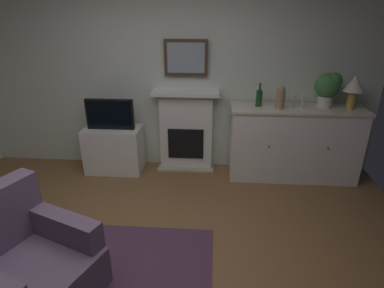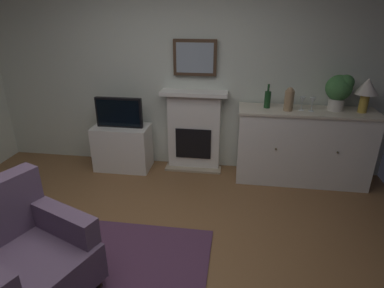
{
  "view_description": "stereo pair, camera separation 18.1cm",
  "coord_description": "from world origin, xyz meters",
  "px_view_note": "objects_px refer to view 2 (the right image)",
  "views": [
    {
      "loc": [
        0.56,
        -1.98,
        2.09
      ],
      "look_at": [
        0.37,
        0.56,
        1.0
      ],
      "focal_mm": 29.85,
      "sensor_mm": 36.0,
      "label": 1
    },
    {
      "loc": [
        0.74,
        -1.96,
        2.09
      ],
      "look_at": [
        0.37,
        0.56,
        1.0
      ],
      "focal_mm": 29.85,
      "sensor_mm": 36.0,
      "label": 2
    }
  ],
  "objects_px": {
    "fireplace_unit": "(194,131)",
    "wine_glass_left": "(303,100)",
    "vase_decorative": "(289,99)",
    "potted_plant_small": "(340,89)",
    "sideboard_cabinet": "(302,146)",
    "wine_glass_center": "(313,101)",
    "armchair": "(22,257)",
    "wine_bottle": "(268,99)",
    "table_lamp": "(367,89)",
    "tv_cabinet": "(123,147)",
    "tv_set": "(119,113)",
    "framed_picture": "(195,58)"
  },
  "relations": [
    {
      "from": "fireplace_unit",
      "to": "wine_glass_left",
      "type": "bearing_deg",
      "value": -8.29
    },
    {
      "from": "vase_decorative",
      "to": "potted_plant_small",
      "type": "height_order",
      "value": "potted_plant_small"
    },
    {
      "from": "sideboard_cabinet",
      "to": "vase_decorative",
      "type": "height_order",
      "value": "vase_decorative"
    },
    {
      "from": "wine_glass_center",
      "to": "armchair",
      "type": "relative_size",
      "value": 0.16
    },
    {
      "from": "sideboard_cabinet",
      "to": "armchair",
      "type": "height_order",
      "value": "sideboard_cabinet"
    },
    {
      "from": "armchair",
      "to": "wine_bottle",
      "type": "bearing_deg",
      "value": 49.75
    },
    {
      "from": "sideboard_cabinet",
      "to": "vase_decorative",
      "type": "bearing_deg",
      "value": -168.3
    },
    {
      "from": "armchair",
      "to": "sideboard_cabinet",
      "type": "bearing_deg",
      "value": 42.81
    },
    {
      "from": "potted_plant_small",
      "to": "table_lamp",
      "type": "bearing_deg",
      "value": -9.18
    },
    {
      "from": "sideboard_cabinet",
      "to": "wine_bottle",
      "type": "distance_m",
      "value": 0.76
    },
    {
      "from": "tv_cabinet",
      "to": "potted_plant_small",
      "type": "bearing_deg",
      "value": 0.64
    },
    {
      "from": "fireplace_unit",
      "to": "potted_plant_small",
      "type": "xyz_separation_m",
      "value": [
        1.74,
        -0.13,
        0.66
      ]
    },
    {
      "from": "vase_decorative",
      "to": "potted_plant_small",
      "type": "xyz_separation_m",
      "value": [
        0.57,
        0.1,
        0.12
      ]
    },
    {
      "from": "vase_decorative",
      "to": "tv_cabinet",
      "type": "relative_size",
      "value": 0.37
    },
    {
      "from": "wine_glass_left",
      "to": "potted_plant_small",
      "type": "height_order",
      "value": "potted_plant_small"
    },
    {
      "from": "sideboard_cabinet",
      "to": "potted_plant_small",
      "type": "relative_size",
      "value": 3.81
    },
    {
      "from": "fireplace_unit",
      "to": "potted_plant_small",
      "type": "distance_m",
      "value": 1.86
    },
    {
      "from": "wine_glass_center",
      "to": "tv_cabinet",
      "type": "height_order",
      "value": "wine_glass_center"
    },
    {
      "from": "wine_glass_left",
      "to": "sideboard_cabinet",
      "type": "bearing_deg",
      "value": 11.04
    },
    {
      "from": "wine_glass_left",
      "to": "tv_cabinet",
      "type": "relative_size",
      "value": 0.22
    },
    {
      "from": "vase_decorative",
      "to": "wine_bottle",
      "type": "bearing_deg",
      "value": 160.85
    },
    {
      "from": "table_lamp",
      "to": "wine_glass_center",
      "type": "relative_size",
      "value": 2.42
    },
    {
      "from": "tv_set",
      "to": "potted_plant_small",
      "type": "height_order",
      "value": "potted_plant_small"
    },
    {
      "from": "wine_bottle",
      "to": "tv_set",
      "type": "distance_m",
      "value": 1.91
    },
    {
      "from": "fireplace_unit",
      "to": "sideboard_cabinet",
      "type": "bearing_deg",
      "value": -7.19
    },
    {
      "from": "fireplace_unit",
      "to": "armchair",
      "type": "distance_m",
      "value": 2.57
    },
    {
      "from": "wine_bottle",
      "to": "sideboard_cabinet",
      "type": "bearing_deg",
      "value": -4.01
    },
    {
      "from": "framed_picture",
      "to": "vase_decorative",
      "type": "distance_m",
      "value": 1.26
    },
    {
      "from": "framed_picture",
      "to": "wine_glass_left",
      "type": "relative_size",
      "value": 3.33
    },
    {
      "from": "table_lamp",
      "to": "tv_cabinet",
      "type": "relative_size",
      "value": 0.53
    },
    {
      "from": "wine_glass_left",
      "to": "potted_plant_small",
      "type": "xyz_separation_m",
      "value": [
        0.41,
        0.06,
        0.13
      ]
    },
    {
      "from": "fireplace_unit",
      "to": "tv_set",
      "type": "relative_size",
      "value": 1.77
    },
    {
      "from": "table_lamp",
      "to": "wine_glass_center",
      "type": "distance_m",
      "value": 0.6
    },
    {
      "from": "potted_plant_small",
      "to": "sideboard_cabinet",
      "type": "bearing_deg",
      "value": -172.21
    },
    {
      "from": "wine_bottle",
      "to": "wine_glass_center",
      "type": "relative_size",
      "value": 1.76
    },
    {
      "from": "tv_cabinet",
      "to": "tv_set",
      "type": "xyz_separation_m",
      "value": [
        -0.0,
        -0.02,
        0.51
      ]
    },
    {
      "from": "sideboard_cabinet",
      "to": "potted_plant_small",
      "type": "distance_m",
      "value": 0.81
    },
    {
      "from": "sideboard_cabinet",
      "to": "table_lamp",
      "type": "height_order",
      "value": "table_lamp"
    },
    {
      "from": "table_lamp",
      "to": "tv_set",
      "type": "relative_size",
      "value": 0.65
    },
    {
      "from": "sideboard_cabinet",
      "to": "table_lamp",
      "type": "xyz_separation_m",
      "value": [
        0.61,
        0.0,
        0.76
      ]
    },
    {
      "from": "table_lamp",
      "to": "wine_bottle",
      "type": "distance_m",
      "value": 1.11
    },
    {
      "from": "wine_glass_center",
      "to": "wine_bottle",
      "type": "bearing_deg",
      "value": 171.41
    },
    {
      "from": "tv_cabinet",
      "to": "potted_plant_small",
      "type": "distance_m",
      "value": 2.86
    },
    {
      "from": "fireplace_unit",
      "to": "table_lamp",
      "type": "relative_size",
      "value": 2.75
    },
    {
      "from": "tv_set",
      "to": "table_lamp",
      "type": "bearing_deg",
      "value": 0.16
    },
    {
      "from": "fireplace_unit",
      "to": "tv_cabinet",
      "type": "bearing_deg",
      "value": -170.55
    },
    {
      "from": "fireplace_unit",
      "to": "sideboard_cabinet",
      "type": "distance_m",
      "value": 1.42
    },
    {
      "from": "table_lamp",
      "to": "tv_cabinet",
      "type": "height_order",
      "value": "table_lamp"
    },
    {
      "from": "tv_cabinet",
      "to": "wine_glass_center",
      "type": "bearing_deg",
      "value": -1.39
    },
    {
      "from": "table_lamp",
      "to": "fireplace_unit",
      "type": "bearing_deg",
      "value": 174.98
    }
  ]
}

